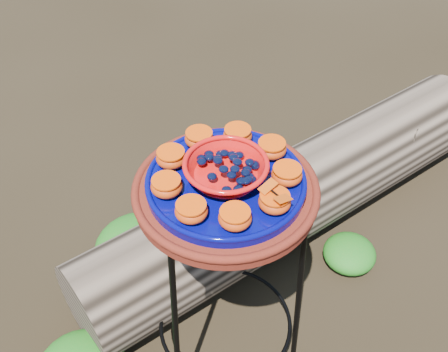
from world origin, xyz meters
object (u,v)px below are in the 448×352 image
object	(u,v)px
terracotta_saucer	(226,192)
cobalt_plate	(226,183)
plant_stand	(225,284)
red_bowl	(226,171)
driftwood_log	(295,194)

from	to	relation	value
terracotta_saucer	cobalt_plate	xyz separation A→B (m)	(0.00, 0.00, 0.03)
plant_stand	terracotta_saucer	size ratio (longest dim) A/B	1.61
red_bowl	plant_stand	bearing A→B (deg)	0.00
red_bowl	cobalt_plate	bearing A→B (deg)	0.00
terracotta_saucer	driftwood_log	size ratio (longest dim) A/B	0.25
terracotta_saucer	driftwood_log	world-z (taller)	terracotta_saucer
plant_stand	cobalt_plate	world-z (taller)	cobalt_plate
plant_stand	cobalt_plate	bearing A→B (deg)	0.00
cobalt_plate	driftwood_log	distance (m)	0.84
terracotta_saucer	cobalt_plate	world-z (taller)	cobalt_plate
driftwood_log	cobalt_plate	bearing A→B (deg)	-137.02
red_bowl	driftwood_log	xyz separation A→B (m)	(0.44, 0.41, -0.62)
terracotta_saucer	cobalt_plate	distance (m)	0.03
cobalt_plate	driftwood_log	world-z (taller)	cobalt_plate
terracotta_saucer	driftwood_log	bearing A→B (deg)	42.98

